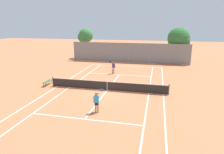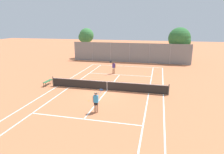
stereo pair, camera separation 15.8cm
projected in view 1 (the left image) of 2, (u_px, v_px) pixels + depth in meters
name	position (u px, v px, depth m)	size (l,w,h in m)	color
ground_plane	(107.00, 90.00, 20.05)	(120.00, 120.00, 0.00)	#C67047
court_line_markings	(107.00, 90.00, 20.05)	(11.10, 23.90, 0.01)	white
tennis_net	(107.00, 85.00, 19.91)	(12.00, 0.10, 1.07)	#474C47
player_near_side	(97.00, 101.00, 14.85)	(0.67, 0.73, 1.77)	tan
player_far_left	(113.00, 67.00, 26.39)	(0.69, 0.73, 1.77)	#936B4C
loose_tennis_ball_0	(112.00, 85.00, 21.71)	(0.07, 0.07, 0.07)	#D1DB33
loose_tennis_ball_1	(155.00, 74.00, 26.50)	(0.07, 0.07, 0.07)	#D1DB33
loose_tennis_ball_2	(89.00, 101.00, 17.24)	(0.07, 0.07, 0.07)	#D1DB33
loose_tennis_ball_4	(157.00, 74.00, 26.28)	(0.07, 0.07, 0.07)	#D1DB33
loose_tennis_ball_5	(144.00, 73.00, 26.91)	(0.07, 0.07, 0.07)	#D1DB33
courtside_bench	(48.00, 82.00, 21.62)	(0.36, 1.50, 0.47)	#2D6638
back_fence	(129.00, 53.00, 33.70)	(19.95, 0.08, 3.35)	gray
tree_behind_left	(85.00, 36.00, 37.83)	(2.87, 2.70, 5.62)	brown
tree_behind_right	(179.00, 39.00, 33.12)	(3.64, 3.63, 5.87)	brown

